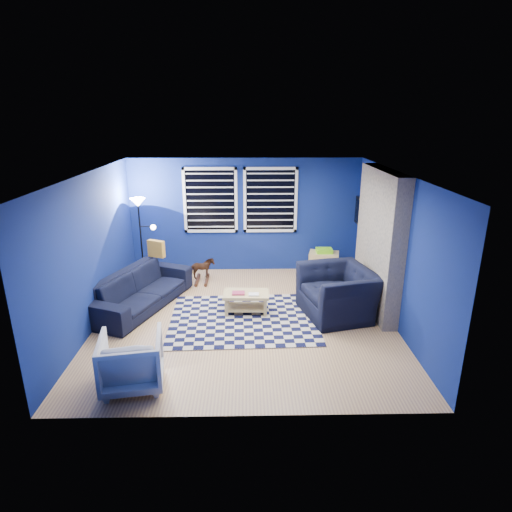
{
  "coord_description": "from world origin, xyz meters",
  "views": [
    {
      "loc": [
        0.05,
        -6.68,
        3.39
      ],
      "look_at": [
        0.19,
        0.3,
        1.05
      ],
      "focal_mm": 30.0,
      "sensor_mm": 36.0,
      "label": 1
    }
  ],
  "objects": [
    {
      "name": "window_right",
      "position": [
        0.55,
        2.46,
        1.6
      ],
      "size": [
        1.17,
        0.06,
        1.42
      ],
      "color": "black",
      "rests_on": "wall_back"
    },
    {
      "name": "cabinet",
      "position": [
        1.71,
        2.08,
        0.27
      ],
      "size": [
        0.71,
        0.55,
        0.62
      ],
      "rotation": [
        0.0,
        0.0,
        -0.22
      ],
      "color": "tan",
      "rests_on": "floor"
    },
    {
      "name": "floor",
      "position": [
        0.0,
        0.0,
        0.0
      ],
      "size": [
        5.0,
        5.0,
        0.0
      ],
      "primitive_type": "plane",
      "color": "tan",
      "rests_on": "ground"
    },
    {
      "name": "rug",
      "position": [
        -0.03,
        -0.01,
        0.01
      ],
      "size": [
        2.56,
        2.08,
        0.02
      ],
      "primitive_type": "cube",
      "rotation": [
        0.0,
        0.0,
        0.03
      ],
      "color": "black",
      "rests_on": "floor"
    },
    {
      "name": "rocking_horse",
      "position": [
        -0.92,
        1.76,
        0.29
      ],
      "size": [
        0.42,
        0.57,
        0.44
      ],
      "primitive_type": "imported",
      "rotation": [
        0.0,
        0.0,
        1.96
      ],
      "color": "#442215",
      "rests_on": "floor"
    },
    {
      "name": "throw_pillow",
      "position": [
        -1.77,
        1.44,
        0.84
      ],
      "size": [
        0.37,
        0.25,
        0.34
      ],
      "primitive_type": "cube",
      "rotation": [
        0.0,
        0.0,
        -0.43
      ],
      "color": "gold",
      "rests_on": "sofa"
    },
    {
      "name": "floor_lamp",
      "position": [
        -2.13,
        1.83,
        1.45
      ],
      "size": [
        0.48,
        0.3,
        1.77
      ],
      "color": "black",
      "rests_on": "floor"
    },
    {
      "name": "wall_back",
      "position": [
        0.0,
        2.5,
        1.25
      ],
      "size": [
        5.0,
        0.0,
        5.0
      ],
      "primitive_type": "plane",
      "rotation": [
        1.57,
        0.0,
        0.0
      ],
      "color": "navy",
      "rests_on": "floor"
    },
    {
      "name": "ceiling",
      "position": [
        0.0,
        0.0,
        2.5
      ],
      "size": [
        5.0,
        5.0,
        0.0
      ],
      "primitive_type": "plane",
      "rotation": [
        3.14,
        0.0,
        0.0
      ],
      "color": "white",
      "rests_on": "wall_back"
    },
    {
      "name": "coffee_table",
      "position": [
        0.02,
        0.25,
        0.28
      ],
      "size": [
        0.82,
        0.49,
        0.4
      ],
      "rotation": [
        0.0,
        0.0,
        -0.03
      ],
      "color": "tan",
      "rests_on": "rug"
    },
    {
      "name": "wall_right",
      "position": [
        2.5,
        0.0,
        1.25
      ],
      "size": [
        0.0,
        5.0,
        5.0
      ],
      "primitive_type": "plane",
      "rotation": [
        1.57,
        0.0,
        -1.57
      ],
      "color": "navy",
      "rests_on": "floor"
    },
    {
      "name": "tv",
      "position": [
        2.45,
        2.0,
        1.4
      ],
      "size": [
        0.07,
        1.0,
        0.58
      ],
      "color": "black",
      "rests_on": "wall_right"
    },
    {
      "name": "window_left",
      "position": [
        -0.75,
        2.46,
        1.6
      ],
      "size": [
        1.17,
        0.06,
        1.42
      ],
      "color": "black",
      "rests_on": "wall_back"
    },
    {
      "name": "sofa",
      "position": [
        -1.92,
        0.56,
        0.33
      ],
      "size": [
        2.46,
        1.67,
        0.67
      ],
      "primitive_type": "imported",
      "rotation": [
        0.0,
        0.0,
        1.19
      ],
      "color": "black",
      "rests_on": "floor"
    },
    {
      "name": "armchair_big",
      "position": [
        1.63,
        0.16,
        0.42
      ],
      "size": [
        1.52,
        1.4,
        0.84
      ],
      "primitive_type": "imported",
      "rotation": [
        0.0,
        0.0,
        -1.33
      ],
      "color": "black",
      "rests_on": "floor"
    },
    {
      "name": "fireplace",
      "position": [
        2.36,
        0.5,
        1.2
      ],
      "size": [
        0.65,
        2.0,
        2.5
      ],
      "color": "gray",
      "rests_on": "floor"
    },
    {
      "name": "armchair_bent",
      "position": [
        -1.46,
        -1.86,
        0.36
      ],
      "size": [
        0.89,
        0.91,
        0.72
      ],
      "primitive_type": "imported",
      "rotation": [
        0.0,
        0.0,
        3.3
      ],
      "color": "gray",
      "rests_on": "floor"
    },
    {
      "name": "wall_left",
      "position": [
        -2.5,
        0.0,
        1.25
      ],
      "size": [
        0.0,
        5.0,
        5.0
      ],
      "primitive_type": "plane",
      "rotation": [
        1.57,
        0.0,
        1.57
      ],
      "color": "navy",
      "rests_on": "floor"
    }
  ]
}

